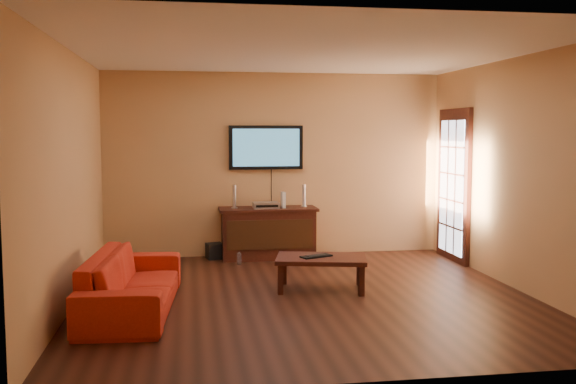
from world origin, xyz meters
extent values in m
plane|color=black|center=(0.00, 0.00, 0.00)|extent=(5.00, 5.00, 0.00)
plane|color=tan|center=(0.00, 2.50, 1.35)|extent=(5.00, 0.00, 5.00)
plane|color=tan|center=(-2.50, 0.00, 1.35)|extent=(0.00, 5.00, 5.00)
plane|color=tan|center=(2.50, 0.00, 1.35)|extent=(0.00, 5.00, 5.00)
plane|color=white|center=(0.00, 0.00, 2.70)|extent=(5.00, 5.00, 0.00)
cube|color=black|center=(2.46, 1.70, 1.05)|extent=(0.06, 1.02, 2.22)
cube|color=white|center=(2.42, 1.70, 1.05)|extent=(0.01, 0.79, 1.89)
cube|color=black|center=(-0.14, 2.23, 0.35)|extent=(1.33, 0.50, 0.70)
cube|color=black|center=(-0.14, 1.98, 0.38)|extent=(1.23, 0.02, 0.42)
cube|color=black|center=(-0.14, 2.23, 0.72)|extent=(1.41, 0.54, 0.04)
cube|color=black|center=(-0.14, 2.46, 1.60)|extent=(1.09, 0.07, 0.64)
cube|color=teal|center=(-0.14, 2.42, 1.60)|extent=(0.98, 0.01, 0.55)
cube|color=black|center=(0.24, 0.26, 0.37)|extent=(1.14, 0.83, 0.05)
cube|color=black|center=(-0.26, 0.12, 0.17)|extent=(0.06, 0.06, 0.34)
cube|color=black|center=(0.63, -0.08, 0.17)|extent=(0.06, 0.06, 0.34)
cube|color=black|center=(-0.15, 0.61, 0.17)|extent=(0.06, 0.06, 0.34)
cube|color=black|center=(0.74, 0.40, 0.17)|extent=(0.06, 0.06, 0.34)
imported|color=red|center=(-1.86, -0.30, 0.40)|extent=(0.75, 2.09, 0.80)
cylinder|color=silver|center=(-0.63, 2.24, 0.74)|extent=(0.09, 0.09, 0.01)
cylinder|color=silver|center=(-0.63, 2.24, 0.91)|extent=(0.05, 0.05, 0.32)
cylinder|color=silver|center=(0.39, 2.27, 0.74)|extent=(0.09, 0.09, 0.01)
cylinder|color=silver|center=(0.39, 2.27, 0.91)|extent=(0.05, 0.05, 0.31)
cube|color=silver|center=(-0.18, 2.20, 0.78)|extent=(0.37, 0.27, 0.08)
cube|color=white|center=(0.08, 2.19, 0.85)|extent=(0.05, 0.17, 0.23)
cube|color=black|center=(-0.92, 2.30, 0.11)|extent=(0.27, 0.27, 0.22)
cylinder|color=white|center=(-0.60, 1.82, 0.08)|extent=(0.06, 0.06, 0.16)
sphere|color=white|center=(-0.60, 1.82, 0.16)|extent=(0.03, 0.03, 0.03)
cube|color=black|center=(0.18, 0.26, 0.40)|extent=(0.40, 0.27, 0.02)
cube|color=black|center=(0.18, 0.26, 0.41)|extent=(0.26, 0.19, 0.01)
camera|label=1|loc=(-1.27, -6.92, 1.84)|focal=40.00mm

